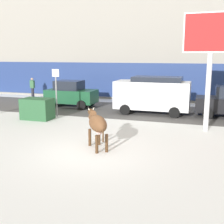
{
  "coord_description": "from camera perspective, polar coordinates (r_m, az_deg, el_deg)",
  "views": [
    {
      "loc": [
        4.05,
        -9.67,
        3.65
      ],
      "look_at": [
        0.07,
        2.63,
        1.1
      ],
      "focal_mm": 46.73,
      "sensor_mm": 36.0,
      "label": 1
    }
  ],
  "objects": [
    {
      "name": "cow_brown",
      "position": [
        11.4,
        -2.91,
        -2.34
      ],
      "size": [
        1.49,
        1.75,
        1.54
      ],
      "color": "brown",
      "rests_on": "ground"
    },
    {
      "name": "pedestrian_far_left",
      "position": [
        25.58,
        -15.29,
        4.55
      ],
      "size": [
        0.36,
        0.24,
        1.73
      ],
      "color": "#282833",
      "rests_on": "ground"
    },
    {
      "name": "building_facade",
      "position": [
        26.36,
        9.43,
        17.19
      ],
      "size": [
        44.0,
        6.1,
        13.0
      ],
      "color": "gray",
      "rests_on": "ground"
    },
    {
      "name": "dumpster",
      "position": [
        17.23,
        -14.4,
        0.61
      ],
      "size": [
        1.71,
        1.11,
        1.2
      ],
      "primitive_type": "cube",
      "rotation": [
        0.0,
        0.0,
        0.01
      ],
      "color": "#285633",
      "rests_on": "ground"
    },
    {
      "name": "pedestrian_near_billboard",
      "position": [
        21.58,
        11.38,
        3.57
      ],
      "size": [
        0.36,
        0.24,
        1.73
      ],
      "color": "#282833",
      "rests_on": "ground"
    },
    {
      "name": "car_darkgreen_hatchback",
      "position": [
        20.84,
        -8.05,
        3.54
      ],
      "size": [
        3.51,
        1.94,
        1.86
      ],
      "color": "#194C2D",
      "rests_on": "ground"
    },
    {
      "name": "street_sign",
      "position": [
        17.56,
        -10.88,
        4.49
      ],
      "size": [
        0.44,
        0.08,
        2.82
      ],
      "color": "gray",
      "rests_on": "ground"
    },
    {
      "name": "road_strip",
      "position": [
        19.21,
        5.45,
        0.17
      ],
      "size": [
        60.0,
        5.6,
        0.01
      ],
      "primitive_type": "cube",
      "color": "#514F4C",
      "rests_on": "ground"
    },
    {
      "name": "car_white_van",
      "position": [
        18.42,
        7.94,
        3.54
      ],
      "size": [
        4.61,
        2.14,
        2.32
      ],
      "color": "white",
      "rests_on": "ground"
    },
    {
      "name": "ground_plane",
      "position": [
        11.1,
        -4.55,
        -8.08
      ],
      "size": [
        120.0,
        120.0,
        0.0
      ],
      "primitive_type": "plane",
      "color": "white"
    },
    {
      "name": "billboard",
      "position": [
        14.52,
        18.83,
        13.2
      ],
      "size": [
        2.53,
        0.33,
        5.56
      ],
      "color": "silver",
      "rests_on": "ground"
    },
    {
      "name": "pedestrian_by_cars",
      "position": [
        22.06,
        4.19,
        3.92
      ],
      "size": [
        0.36,
        0.24,
        1.73
      ],
      "color": "#282833",
      "rests_on": "ground"
    }
  ]
}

